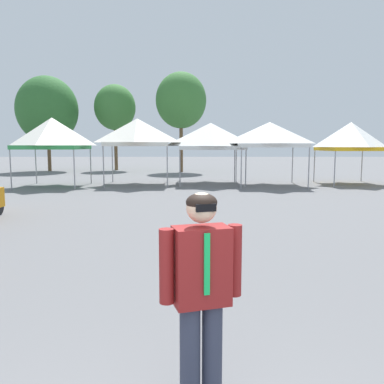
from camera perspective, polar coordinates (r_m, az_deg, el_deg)
name	(u,v)px	position (r m, az deg, el deg)	size (l,w,h in m)	color
canopy_tent_behind_right	(52,133)	(21.32, -19.74, 8.04)	(3.21, 3.21, 3.51)	#9E9EA3
canopy_tent_center	(137,132)	(21.17, -7.98, 8.61)	(3.49, 3.49, 3.52)	#9E9EA3
canopy_tent_behind_left	(210,136)	(21.67, 2.72, 8.13)	(3.64, 3.64, 3.33)	#9E9EA3
canopy_tent_far_left	(270,135)	(21.00, 11.26, 8.21)	(3.51, 3.51, 3.32)	#9E9EA3
canopy_tent_behind_center	(351,136)	(23.11, 22.16, 7.52)	(3.14, 3.14, 3.36)	#9E9EA3
person_foreground	(201,289)	(3.06, 1.37, -14.03)	(0.63, 0.35, 1.78)	#33384C
tree_behind_tents_right	(115,108)	(34.09, -11.19, 11.99)	(3.44, 3.44, 7.16)	brown
tree_behind_tents_center	(181,101)	(31.27, -1.61, 13.21)	(3.95, 3.95, 7.77)	brown
tree_behind_tents_left	(47,110)	(34.37, -20.38, 11.18)	(4.89, 4.89, 7.66)	brown
traffic_cone_near_barrier	(205,274)	(5.89, 1.96, -11.89)	(0.32, 0.32, 0.46)	orange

